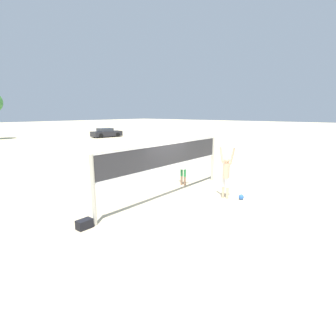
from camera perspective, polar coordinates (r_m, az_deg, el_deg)
The scene contains 7 objects.
ground_plane at distance 11.50m, azimuth 0.00°, elevation -6.32°, with size 200.00×200.00×0.00m, color beige.
volleyball_net at distance 11.09m, azimuth 0.00°, elevation 1.78°, with size 7.64×0.13×2.36m.
player_spiker at distance 11.30m, azimuth 12.54°, elevation -0.79°, with size 0.28×0.71×2.21m.
player_blocker at distance 13.10m, azimuth 3.36°, elevation 0.78°, with size 0.28×0.69×2.04m.
volleyball at distance 11.57m, azimuth 15.64°, elevation -6.10°, with size 0.22×0.22×0.22m.
gear_bag at distance 8.91m, azimuth -17.73°, elevation -11.54°, with size 0.49×0.30×0.30m.
parked_car_near at distance 40.21m, azimuth -13.29°, elevation 7.43°, with size 4.63×2.58×1.32m.
Camera 1 is at (-8.42, -6.94, 3.63)m, focal length 28.00 mm.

